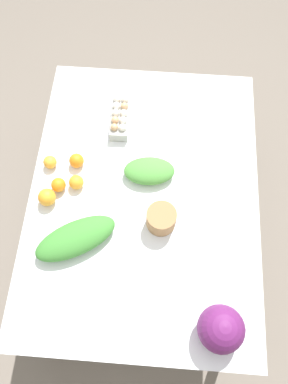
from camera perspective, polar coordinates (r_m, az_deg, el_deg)
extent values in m
plane|color=#70665B|center=(2.51, 0.00, -7.10)|extent=(8.00, 8.00, 0.00)
cube|color=silver|center=(1.81, 0.00, -0.44)|extent=(1.50, 1.10, 0.03)
cylinder|color=brown|center=(2.09, 13.12, -23.35)|extent=(0.06, 0.06, 0.73)
cylinder|color=brown|center=(2.51, 12.55, 9.88)|extent=(0.06, 0.06, 0.73)
cylinder|color=brown|center=(2.11, -15.84, -21.11)|extent=(0.06, 0.06, 0.73)
cylinder|color=brown|center=(2.53, -10.09, 11.33)|extent=(0.06, 0.06, 0.73)
sphere|color=#601E5B|center=(1.59, 11.63, -19.75)|extent=(0.19, 0.19, 0.19)
cube|color=#A8A8A3|center=(1.98, -3.64, 11.25)|extent=(0.26, 0.10, 0.06)
sphere|color=white|center=(1.89, -3.30, 9.78)|extent=(0.04, 0.04, 0.04)
sphere|color=white|center=(1.92, -3.20, 10.86)|extent=(0.04, 0.04, 0.04)
sphere|color=white|center=(1.94, -3.10, 11.92)|extent=(0.04, 0.04, 0.04)
sphere|color=tan|center=(1.97, -3.01, 12.95)|extent=(0.04, 0.04, 0.04)
sphere|color=white|center=(1.99, -2.91, 13.95)|extent=(0.04, 0.04, 0.04)
sphere|color=tan|center=(1.90, -4.54, 9.82)|extent=(0.04, 0.04, 0.04)
sphere|color=tan|center=(1.92, -4.43, 10.90)|extent=(0.04, 0.04, 0.04)
sphere|color=white|center=(1.95, -4.33, 11.95)|extent=(0.04, 0.04, 0.04)
sphere|color=white|center=(1.97, -4.22, 12.98)|extent=(0.04, 0.04, 0.04)
sphere|color=white|center=(2.00, -4.12, 13.98)|extent=(0.04, 0.04, 0.04)
cylinder|color=#997047|center=(1.69, 2.64, -4.10)|extent=(0.14, 0.14, 0.11)
ellipsoid|color=#4C933D|center=(1.80, 0.80, 3.22)|extent=(0.17, 0.26, 0.08)
ellipsoid|color=#3D8433|center=(1.70, -10.37, -6.95)|extent=(0.32, 0.40, 0.10)
sphere|color=orange|center=(1.83, -12.89, 1.18)|extent=(0.07, 0.07, 0.07)
sphere|color=orange|center=(1.86, -10.25, 4.72)|extent=(0.07, 0.07, 0.07)
sphere|color=orange|center=(1.81, -10.28, 1.48)|extent=(0.07, 0.07, 0.07)
sphere|color=#F9A833|center=(1.89, -14.12, 4.44)|extent=(0.07, 0.07, 0.07)
sphere|color=orange|center=(1.80, -14.57, -0.78)|extent=(0.08, 0.08, 0.08)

